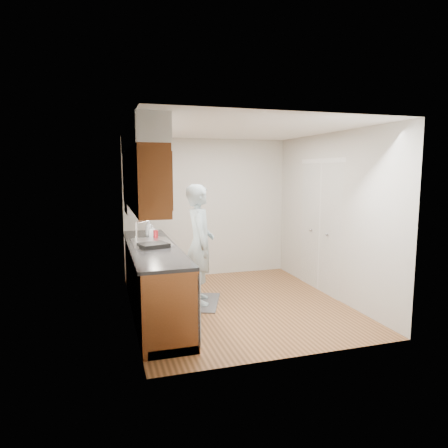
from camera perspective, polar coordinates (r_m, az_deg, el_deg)
name	(u,v)px	position (r m, az deg, el deg)	size (l,w,h in m)	color
floor	(238,304)	(5.93, 1.98, -11.35)	(3.50, 3.50, 0.00)	#99643A
ceiling	(239,129)	(5.64, 2.10, 13.43)	(3.50, 3.50, 0.00)	white
wall_left	(130,223)	(5.36, -13.31, 0.13)	(0.02, 3.50, 2.50)	beige
wall_right	(331,216)	(6.30, 15.05, 1.17)	(0.02, 3.50, 2.50)	beige
wall_back	(207,208)	(7.32, -2.43, 2.30)	(3.00, 0.02, 2.50)	beige
counter	(154,278)	(5.53, -9.94, -7.59)	(0.64, 2.80, 1.30)	brown
upper_cabinets	(141,169)	(5.37, -11.77, 7.67)	(0.47, 2.80, 1.21)	brown
closet_door	(320,228)	(6.58, 13.51, -0.49)	(0.02, 1.22, 2.05)	white
floor_mat	(200,302)	(5.99, -3.41, -11.11)	(0.52, 0.88, 0.02)	#606062
person	(200,236)	(5.75, -3.48, -1.77)	(0.69, 0.46, 1.95)	#95ADB5
soap_bottle_a	(149,227)	(6.17, -10.72, -0.48)	(0.10, 0.10, 0.27)	silver
soap_bottle_b	(152,231)	(6.07, -10.19, -1.00)	(0.08, 0.08, 0.18)	silver
soda_can	(156,235)	(5.91, -9.73, -1.49)	(0.07, 0.07, 0.13)	maroon
dish_rack	(154,245)	(5.27, -10.03, -3.02)	(0.35, 0.30, 0.06)	black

